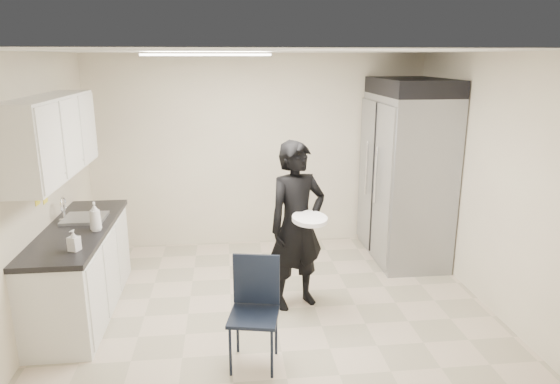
{
  "coord_description": "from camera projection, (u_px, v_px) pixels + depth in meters",
  "views": [
    {
      "loc": [
        -0.45,
        -4.69,
        2.55
      ],
      "look_at": [
        0.09,
        0.2,
        1.22
      ],
      "focal_mm": 32.0,
      "sensor_mm": 36.0,
      "label": 1
    }
  ],
  "objects": [
    {
      "name": "floor",
      "position": [
        273.0,
        309.0,
        5.21
      ],
      "size": [
        4.5,
        4.5,
        0.0
      ],
      "primitive_type": "plane",
      "color": "#C1AE97",
      "rests_on": "ground"
    },
    {
      "name": "ceiling",
      "position": [
        272.0,
        51.0,
        4.53
      ],
      "size": [
        4.5,
        4.5,
        0.0
      ],
      "primitive_type": "plane",
      "rotation": [
        3.14,
        0.0,
        0.0
      ],
      "color": "white",
      "rests_on": "back_wall"
    },
    {
      "name": "back_wall",
      "position": [
        259.0,
        152.0,
        6.79
      ],
      "size": [
        4.5,
        0.0,
        4.5
      ],
      "primitive_type": "plane",
      "rotation": [
        1.57,
        0.0,
        0.0
      ],
      "color": "beige",
      "rests_on": "floor"
    },
    {
      "name": "left_wall",
      "position": [
        32.0,
        196.0,
        4.63
      ],
      "size": [
        0.0,
        4.0,
        4.0
      ],
      "primitive_type": "plane",
      "rotation": [
        1.57,
        0.0,
        1.57
      ],
      "color": "beige",
      "rests_on": "floor"
    },
    {
      "name": "right_wall",
      "position": [
        491.0,
        183.0,
        5.11
      ],
      "size": [
        0.0,
        4.0,
        4.0
      ],
      "primitive_type": "plane",
      "rotation": [
        1.57,
        0.0,
        -1.57
      ],
      "color": "beige",
      "rests_on": "floor"
    },
    {
      "name": "ceiling_panel",
      "position": [
        207.0,
        55.0,
        4.86
      ],
      "size": [
        1.2,
        0.6,
        0.02
      ],
      "primitive_type": "cube",
      "color": "white",
      "rests_on": "ceiling"
    },
    {
      "name": "lower_counter",
      "position": [
        81.0,
        272.0,
        5.08
      ],
      "size": [
        0.6,
        1.9,
        0.86
      ],
      "primitive_type": "cube",
      "color": "silver",
      "rests_on": "floor"
    },
    {
      "name": "countertop",
      "position": [
        76.0,
        230.0,
        4.96
      ],
      "size": [
        0.64,
        1.95,
        0.05
      ],
      "primitive_type": "cube",
      "color": "black",
      "rests_on": "lower_counter"
    },
    {
      "name": "sink",
      "position": [
        85.0,
        223.0,
        5.21
      ],
      "size": [
        0.42,
        0.4,
        0.14
      ],
      "primitive_type": "cube",
      "color": "gray",
      "rests_on": "countertop"
    },
    {
      "name": "faucet",
      "position": [
        64.0,
        210.0,
        5.15
      ],
      "size": [
        0.02,
        0.02,
        0.24
      ],
      "primitive_type": "cylinder",
      "color": "silver",
      "rests_on": "countertop"
    },
    {
      "name": "upper_cabinets",
      "position": [
        52.0,
        136.0,
        4.7
      ],
      "size": [
        0.35,
        1.8,
        0.75
      ],
      "primitive_type": "cube",
      "color": "silver",
      "rests_on": "left_wall"
    },
    {
      "name": "towel_dispenser",
      "position": [
        80.0,
        139.0,
        5.85
      ],
      "size": [
        0.22,
        0.3,
        0.35
      ],
      "primitive_type": "cube",
      "color": "black",
      "rests_on": "left_wall"
    },
    {
      "name": "notice_sticker_left",
      "position": [
        38.0,
        201.0,
        4.75
      ],
      "size": [
        0.0,
        0.12,
        0.07
      ],
      "primitive_type": "cube",
      "color": "yellow",
      "rests_on": "left_wall"
    },
    {
      "name": "notice_sticker_right",
      "position": [
        45.0,
        200.0,
        4.95
      ],
      "size": [
        0.0,
        0.12,
        0.07
      ],
      "primitive_type": "cube",
      "color": "yellow",
      "rests_on": "left_wall"
    },
    {
      "name": "commercial_fridge",
      "position": [
        406.0,
        179.0,
        6.35
      ],
      "size": [
        0.8,
        1.35,
        2.1
      ],
      "primitive_type": "cube",
      "color": "gray",
      "rests_on": "floor"
    },
    {
      "name": "fridge_compressor",
      "position": [
        412.0,
        87.0,
        6.05
      ],
      "size": [
        0.8,
        1.35,
        0.2
      ],
      "primitive_type": "cube",
      "color": "black",
      "rests_on": "commercial_fridge"
    },
    {
      "name": "folding_chair",
      "position": [
        254.0,
        317.0,
        4.17
      ],
      "size": [
        0.48,
        0.48,
        0.91
      ],
      "primitive_type": "cube",
      "rotation": [
        0.0,
        0.0,
        -0.2
      ],
      "color": "black",
      "rests_on": "floor"
    },
    {
      "name": "man_tuxedo",
      "position": [
        297.0,
        226.0,
        5.11
      ],
      "size": [
        0.76,
        0.64,
        1.76
      ],
      "primitive_type": "imported",
      "rotation": [
        0.0,
        0.0,
        0.38
      ],
      "color": "black",
      "rests_on": "floor"
    },
    {
      "name": "bucket_lid",
      "position": [
        310.0,
        219.0,
        4.86
      ],
      "size": [
        0.45,
        0.45,
        0.04
      ],
      "primitive_type": "cylinder",
      "rotation": [
        0.0,
        0.0,
        0.38
      ],
      "color": "silver",
      "rests_on": "man_tuxedo"
    },
    {
      "name": "soap_bottle_a",
      "position": [
        95.0,
        216.0,
        4.84
      ],
      "size": [
        0.13,
        0.13,
        0.29
      ],
      "primitive_type": "imported",
      "rotation": [
        0.0,
        0.0,
        0.21
      ],
      "color": "white",
      "rests_on": "countertop"
    },
    {
      "name": "soap_bottle_b",
      "position": [
        74.0,
        240.0,
        4.35
      ],
      "size": [
        0.11,
        0.11,
        0.19
      ],
      "primitive_type": "imported",
      "rotation": [
        0.0,
        0.0,
        -0.41
      ],
      "color": "silver",
      "rests_on": "countertop"
    }
  ]
}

